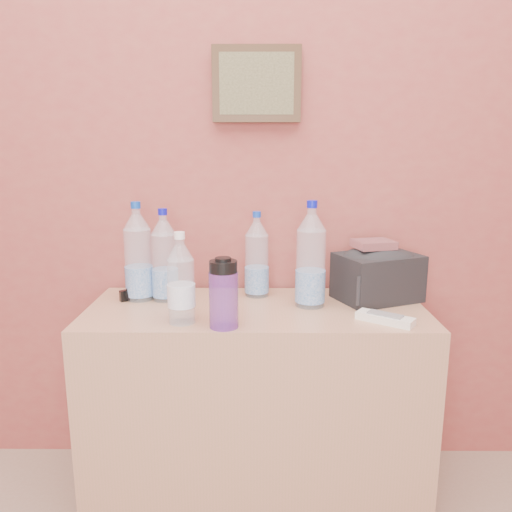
{
  "coord_description": "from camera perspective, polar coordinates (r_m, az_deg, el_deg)",
  "views": [
    {
      "loc": [
        0.11,
        0.21,
        1.19
      ],
      "look_at": [
        0.1,
        1.71,
        0.86
      ],
      "focal_mm": 35.0,
      "sensor_mm": 36.0,
      "label": 1
    }
  ],
  "objects": [
    {
      "name": "sunglasses",
      "position": [
        1.76,
        -13.02,
        -4.14
      ],
      "size": [
        0.15,
        0.13,
        0.04
      ],
      "primitive_type": null,
      "rotation": [
        0.0,
        0.0,
        0.6
      ],
      "color": "black",
      "rests_on": "dresser"
    },
    {
      "name": "pet_large_d",
      "position": [
        1.61,
        6.28,
        -0.49
      ],
      "size": [
        0.09,
        0.09,
        0.35
      ],
      "rotation": [
        0.0,
        0.0,
        -0.03
      ],
      "color": "silver",
      "rests_on": "dresser"
    },
    {
      "name": "picture_frame",
      "position": [
        1.78,
        0.07,
        19.05
      ],
      "size": [
        0.3,
        0.03,
        0.25
      ],
      "primitive_type": null,
      "color": "#382311",
      "rests_on": "room_shell"
    },
    {
      "name": "pet_small",
      "position": [
        1.47,
        -8.57,
        -3.12
      ],
      "size": [
        0.08,
        0.08,
        0.27
      ],
      "rotation": [
        0.0,
        0.0,
        0.04
      ],
      "color": "#BEDDF6",
      "rests_on": "dresser"
    },
    {
      "name": "pet_large_b",
      "position": [
        1.7,
        -10.42,
        -0.48
      ],
      "size": [
        0.08,
        0.08,
        0.31
      ],
      "rotation": [
        0.0,
        0.0,
        -0.39
      ],
      "color": "silver",
      "rests_on": "dresser"
    },
    {
      "name": "pet_large_c",
      "position": [
        1.72,
        0.09,
        -0.35
      ],
      "size": [
        0.08,
        0.08,
        0.3
      ],
      "rotation": [
        0.0,
        0.0,
        -0.35
      ],
      "color": "silver",
      "rests_on": "dresser"
    },
    {
      "name": "ac_remote",
      "position": [
        1.54,
        14.54,
        -6.94
      ],
      "size": [
        0.17,
        0.14,
        0.02
      ],
      "primitive_type": "cube",
      "rotation": [
        0.0,
        0.0,
        -0.61
      ],
      "color": "white",
      "rests_on": "dresser"
    },
    {
      "name": "dresser",
      "position": [
        1.76,
        0.01,
        -16.5
      ],
      "size": [
        1.09,
        0.46,
        0.68
      ],
      "primitive_type": "cube",
      "color": "#A2734C",
      "rests_on": "ground"
    },
    {
      "name": "nalgene_bottle",
      "position": [
        1.43,
        -3.73,
        -4.28
      ],
      "size": [
        0.08,
        0.08,
        0.21
      ],
      "rotation": [
        0.0,
        0.0,
        0.19
      ],
      "color": "#69349C",
      "rests_on": "dresser"
    },
    {
      "name": "pet_large_a",
      "position": [
        1.72,
        -13.31,
        -0.11
      ],
      "size": [
        0.09,
        0.09,
        0.33
      ],
      "rotation": [
        0.0,
        0.0,
        0.17
      ],
      "color": "silver",
      "rests_on": "dresser"
    },
    {
      "name": "foil_packet",
      "position": [
        1.72,
        13.28,
        1.33
      ],
      "size": [
        0.15,
        0.13,
        0.03
      ],
      "primitive_type": "cube",
      "rotation": [
        0.0,
        0.0,
        0.26
      ],
      "color": "white",
      "rests_on": "toiletry_bag"
    },
    {
      "name": "toiletry_bag",
      "position": [
        1.74,
        13.73,
        -2.01
      ],
      "size": [
        0.31,
        0.28,
        0.18
      ],
      "primitive_type": null,
      "rotation": [
        0.0,
        0.0,
        0.4
      ],
      "color": "black",
      "rests_on": "dresser"
    }
  ]
}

